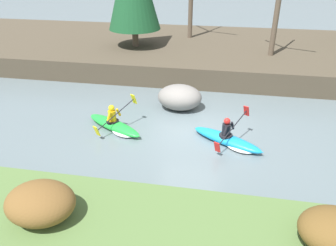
{
  "coord_description": "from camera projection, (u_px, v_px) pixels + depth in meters",
  "views": [
    {
      "loc": [
        1.11,
        -10.86,
        6.1
      ],
      "look_at": [
        -0.77,
        -0.48,
        0.55
      ],
      "focal_mm": 35.0,
      "sensor_mm": 36.0,
      "label": 1
    }
  ],
  "objects": [
    {
      "name": "ground_plane",
      "position": [
        190.0,
        132.0,
        12.47
      ],
      "size": [
        90.0,
        90.0,
        0.0
      ],
      "primitive_type": "plane",
      "color": "slate"
    },
    {
      "name": "boulder_midstream",
      "position": [
        180.0,
        97.0,
        14.06
      ],
      "size": [
        1.9,
        1.49,
        1.07
      ],
      "color": "gray",
      "rests_on": "ground"
    },
    {
      "name": "riverbank_far",
      "position": [
        208.0,
        52.0,
        20.39
      ],
      "size": [
        44.0,
        10.44,
        1.09
      ],
      "color": "#4C4233",
      "rests_on": "ground"
    },
    {
      "name": "shrub_clump_nearest",
      "position": [
        40.0,
        203.0,
        7.11
      ],
      "size": [
        1.55,
        1.29,
        0.84
      ],
      "color": "brown",
      "rests_on": "riverbank_near"
    },
    {
      "name": "kayaker_middle",
      "position": [
        116.0,
        125.0,
        12.5
      ],
      "size": [
        2.64,
        1.96,
        1.2
      ],
      "rotation": [
        0.0,
        0.0,
        -0.52
      ],
      "color": "green",
      "rests_on": "ground"
    },
    {
      "name": "kayaker_lead",
      "position": [
        230.0,
        140.0,
        11.54
      ],
      "size": [
        2.65,
        1.95,
        1.2
      ],
      "rotation": [
        0.0,
        0.0,
        -0.51
      ],
      "color": "#1993D6",
      "rests_on": "ground"
    },
    {
      "name": "bare_tree_mid_upstream",
      "position": [
        277.0,
        11.0,
        16.77
      ],
      "size": [
        2.72,
        2.68,
        4.85
      ],
      "color": "brown",
      "rests_on": "riverbank_far"
    }
  ]
}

